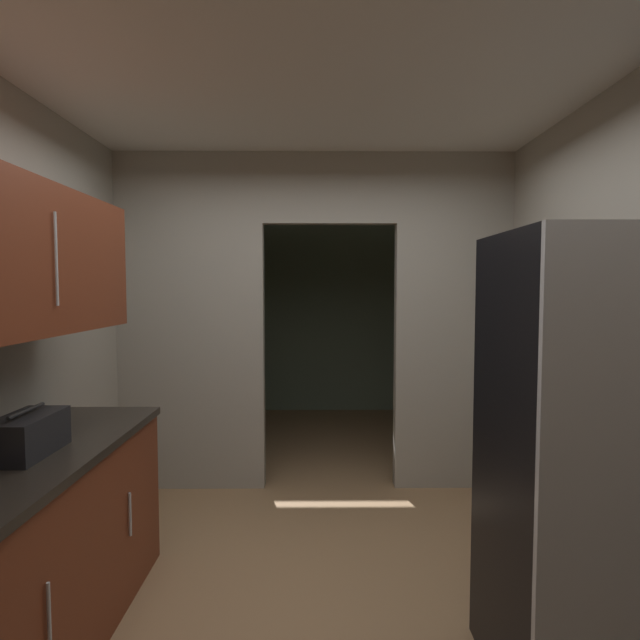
{
  "coord_description": "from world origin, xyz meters",
  "views": [
    {
      "loc": [
        0.01,
        -2.4,
        1.61
      ],
      "look_at": [
        0.04,
        1.07,
        1.39
      ],
      "focal_mm": 29.29,
      "sensor_mm": 36.0,
      "label": 1
    }
  ],
  "objects": [
    {
      "name": "upper_cabinet_counterside",
      "position": [
        -1.23,
        -0.24,
        1.73
      ],
      "size": [
        0.36,
        1.63,
        0.64
      ],
      "color": "maroon"
    },
    {
      "name": "adjoining_room_shell",
      "position": [
        0.0,
        3.59,
        1.33
      ],
      "size": [
        3.11,
        2.73,
        2.66
      ],
      "color": "slate",
      "rests_on": "ground"
    },
    {
      "name": "kitchen_overhead_slab",
      "position": [
        0.0,
        0.53,
        2.69
      ],
      "size": [
        3.51,
        7.51,
        0.06
      ],
      "primitive_type": "cube",
      "color": "silver"
    },
    {
      "name": "refrigerator",
      "position": [
        1.15,
        -0.39,
        0.91
      ],
      "size": [
        0.83,
        0.74,
        1.82
      ],
      "color": "black",
      "rests_on": "ground"
    },
    {
      "name": "lower_cabinet_run",
      "position": [
        -1.23,
        -0.24,
        0.45
      ],
      "size": [
        0.65,
        1.81,
        0.9
      ],
      "color": "maroon",
      "rests_on": "ground"
    },
    {
      "name": "ground",
      "position": [
        0.0,
        0.0,
        0.0
      ],
      "size": [
        20.0,
        20.0,
        0.0
      ],
      "primitive_type": "plane",
      "color": "#93704C"
    },
    {
      "name": "boombox",
      "position": [
        -1.21,
        -0.23,
        0.99
      ],
      "size": [
        0.2,
        0.38,
        0.2
      ],
      "color": "black",
      "rests_on": "lower_cabinet_run"
    },
    {
      "name": "kitchen_partition",
      "position": [
        -0.04,
        1.75,
        1.43
      ],
      "size": [
        3.11,
        0.12,
        2.66
      ],
      "color": "#9E998C",
      "rests_on": "ground"
    }
  ]
}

